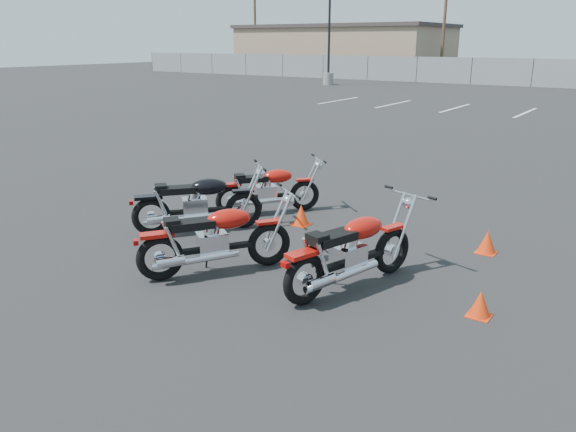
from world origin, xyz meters
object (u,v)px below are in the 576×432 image
Objects in this scene: motorcycle_front_red at (268,189)px; motorcycle_rear_red at (352,251)px; motorcycle_second_black at (197,203)px; motorcycle_third_red at (215,239)px.

motorcycle_rear_red is (2.67, -1.93, 0.05)m from motorcycle_front_red.
motorcycle_second_black is at bearing -102.74° from motorcycle_front_red.
motorcycle_second_black is 0.96× the size of motorcycle_third_red.
motorcycle_rear_red is at bearing 19.15° from motorcycle_third_red.
motorcycle_third_red is 0.91× the size of motorcycle_rear_red.
motorcycle_second_black reaches higher than motorcycle_front_red.
motorcycle_front_red is at bearing 77.26° from motorcycle_second_black.
motorcycle_rear_red reaches higher than motorcycle_front_red.
motorcycle_second_black is at bearing 170.31° from motorcycle_rear_red.
motorcycle_front_red is 2.71m from motorcycle_third_red.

